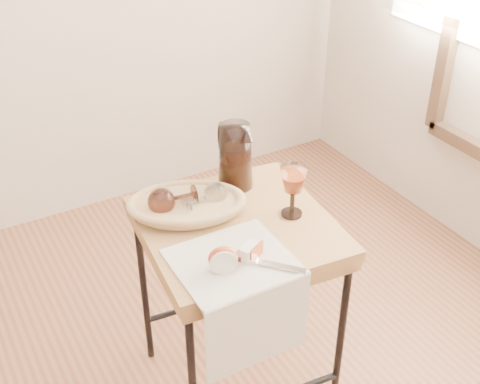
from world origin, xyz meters
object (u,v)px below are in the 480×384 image
bread_basket (187,206)px  wine_goblet (293,192)px  goblet_lying_b (203,198)px  tea_towel (232,262)px  table_knife (257,260)px  pitcher (235,156)px  side_table (237,309)px  apple_half (223,258)px  goblet_lying_a (176,198)px

bread_basket → wine_goblet: 0.33m
goblet_lying_b → wine_goblet: (0.23, -0.15, 0.04)m
tea_towel → table_knife: table_knife is taller
tea_towel → pitcher: (0.20, 0.34, 0.11)m
side_table → goblet_lying_b: size_ratio=6.05×
side_table → wine_goblet: 0.47m
side_table → bread_basket: bread_basket is taller
tea_towel → bread_basket: (-0.00, 0.28, 0.02)m
side_table → apple_half: (-0.14, -0.18, 0.39)m
tea_towel → goblet_lying_b: goblet_lying_b is taller
side_table → tea_towel: size_ratio=2.23×
apple_half → goblet_lying_b: bearing=96.6°
table_knife → apple_half: bearing=-145.7°
wine_goblet → goblet_lying_b: bearing=146.6°
pitcher → apple_half: 0.44m
tea_towel → goblet_lying_a: 0.30m
bread_basket → table_knife: (0.06, -0.32, -0.01)m
side_table → goblet_lying_a: bearing=134.8°
tea_towel → wine_goblet: size_ratio=1.90×
goblet_lying_a → wine_goblet: bearing=153.7°
pitcher → apple_half: bearing=-108.4°
table_knife → goblet_lying_b: bearing=139.9°
bread_basket → pitcher: bearing=39.9°
pitcher → wine_goblet: 0.24m
goblet_lying_b → pitcher: pitcher is taller
goblet_lying_a → pitcher: (0.23, 0.05, 0.06)m
goblet_lying_a → tea_towel: bearing=101.1°
goblet_lying_a → bread_basket: bearing=158.3°
side_table → goblet_lying_a: goblet_lying_a is taller
side_table → bread_basket: size_ratio=2.19×
bread_basket → goblet_lying_a: (-0.03, 0.01, 0.03)m
goblet_lying_a → table_knife: size_ratio=0.55×
pitcher → tea_towel: bearing=-105.2°
side_table → apple_half: 0.45m
goblet_lying_a → apple_half: goblet_lying_a is taller
side_table → wine_goblet: size_ratio=4.24×
side_table → wine_goblet: bearing=-15.5°
goblet_lying_a → wine_goblet: 0.35m
side_table → pitcher: 0.51m
goblet_lying_b → apple_half: bearing=-114.0°
bread_basket → pitcher: (0.21, 0.06, 0.09)m
bread_basket → tea_towel: bearing=-66.7°
tea_towel → table_knife: bearing=-36.1°
side_table → apple_half: size_ratio=8.71×
wine_goblet → apple_half: wine_goblet is taller
bread_basket → pitcher: size_ratio=1.24×
tea_towel → goblet_lying_a: bearing=97.0°
bread_basket → table_knife: bread_basket is taller
side_table → tea_towel: (-0.10, -0.16, 0.35)m
goblet_lying_b → apple_half: 0.29m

